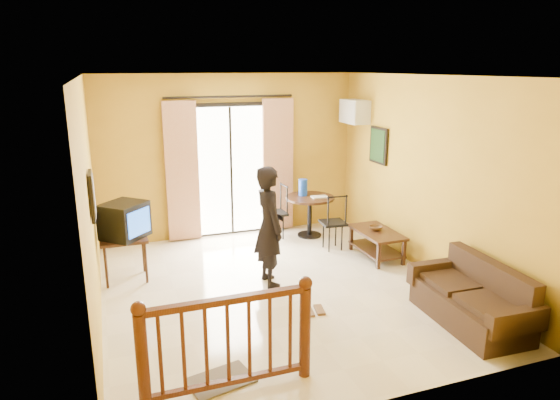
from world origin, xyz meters
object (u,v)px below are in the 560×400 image
object	(u,v)px
coffee_table	(377,240)
standing_person	(269,226)
sofa	(473,301)
dining_table	(310,205)
television	(125,220)

from	to	relation	value
coffee_table	standing_person	xyz separation A→B (m)	(-1.89, -0.36, 0.54)
sofa	standing_person	bearing A→B (deg)	137.94
dining_table	sofa	size ratio (longest dim) A/B	0.55
coffee_table	standing_person	distance (m)	2.00
dining_table	television	bearing A→B (deg)	-164.52
television	coffee_table	xyz separation A→B (m)	(3.72, -0.43, -0.58)
sofa	standing_person	distance (m)	2.69
television	dining_table	xyz separation A→B (m)	(3.12, 0.87, -0.31)
dining_table	sofa	world-z (taller)	sofa
sofa	television	bearing A→B (deg)	146.98
dining_table	coffee_table	world-z (taller)	dining_table
standing_person	television	bearing A→B (deg)	65.51
television	standing_person	size ratio (longest dim) A/B	0.45
sofa	standing_person	size ratio (longest dim) A/B	0.94
standing_person	coffee_table	bearing A→B (deg)	-80.50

